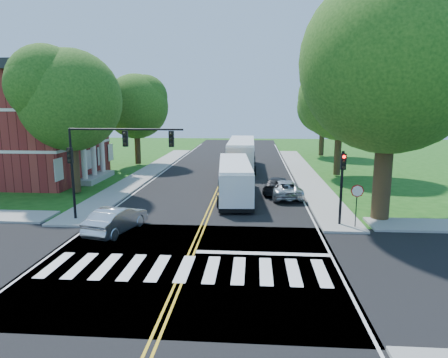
# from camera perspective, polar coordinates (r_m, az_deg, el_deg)

# --- Properties ---
(ground) EXTENTS (140.00, 140.00, 0.00)m
(ground) POSITION_cam_1_polar(r_m,az_deg,el_deg) (18.76, -5.35, -12.05)
(ground) COLOR #164C13
(ground) RESTS_ON ground
(road) EXTENTS (14.00, 96.00, 0.01)m
(road) POSITION_cam_1_polar(r_m,az_deg,el_deg) (35.92, -0.57, -1.00)
(road) COLOR black
(road) RESTS_ON ground
(cross_road) EXTENTS (60.00, 12.00, 0.01)m
(cross_road) POSITION_cam_1_polar(r_m,az_deg,el_deg) (18.76, -5.35, -12.03)
(cross_road) COLOR black
(cross_road) RESTS_ON ground
(center_line) EXTENTS (0.36, 70.00, 0.01)m
(center_line) POSITION_cam_1_polar(r_m,az_deg,el_deg) (39.83, -0.08, 0.16)
(center_line) COLOR gold
(center_line) RESTS_ON road
(edge_line_w) EXTENTS (0.12, 70.00, 0.01)m
(edge_line_w) POSITION_cam_1_polar(r_m,az_deg,el_deg) (40.91, -9.62, 0.29)
(edge_line_w) COLOR silver
(edge_line_w) RESTS_ON road
(edge_line_e) EXTENTS (0.12, 70.00, 0.01)m
(edge_line_e) POSITION_cam_1_polar(r_m,az_deg,el_deg) (39.90, 9.70, 0.03)
(edge_line_e) COLOR silver
(edge_line_e) RESTS_ON road
(crosswalk) EXTENTS (12.60, 3.00, 0.01)m
(crosswalk) POSITION_cam_1_polar(r_m,az_deg,el_deg) (18.30, -5.62, -12.60)
(crosswalk) COLOR silver
(crosswalk) RESTS_ON road
(stop_bar) EXTENTS (6.60, 0.40, 0.01)m
(stop_bar) POSITION_cam_1_polar(r_m,az_deg,el_deg) (20.01, 5.54, -10.53)
(stop_bar) COLOR silver
(stop_bar) RESTS_ON road
(sidewalk_nw) EXTENTS (2.60, 40.00, 0.15)m
(sidewalk_nw) POSITION_cam_1_polar(r_m,az_deg,el_deg) (44.14, -10.59, 1.08)
(sidewalk_nw) COLOR gray
(sidewalk_nw) RESTS_ON ground
(sidewalk_ne) EXTENTS (2.60, 40.00, 0.15)m
(sidewalk_ne) POSITION_cam_1_polar(r_m,az_deg,el_deg) (42.99, 11.33, 0.81)
(sidewalk_ne) COLOR gray
(sidewalk_ne) RESTS_ON ground
(tree_ne_big) EXTENTS (10.80, 10.80, 14.91)m
(tree_ne_big) POSITION_cam_1_polar(r_m,az_deg,el_deg) (26.42, 22.73, 15.03)
(tree_ne_big) COLOR #362615
(tree_ne_big) RESTS_ON ground
(tree_west_near) EXTENTS (8.00, 8.00, 11.40)m
(tree_west_near) POSITION_cam_1_polar(r_m,az_deg,el_deg) (34.29, -21.07, 10.41)
(tree_west_near) COLOR #362615
(tree_west_near) RESTS_ON ground
(tree_west_far) EXTENTS (7.60, 7.60, 10.67)m
(tree_west_far) POSITION_cam_1_polar(r_m,az_deg,el_deg) (49.11, -12.45, 10.07)
(tree_west_far) COLOR #362615
(tree_west_far) RESTS_ON ground
(tree_east_mid) EXTENTS (8.40, 8.40, 11.93)m
(tree_east_mid) POSITION_cam_1_polar(r_m,az_deg,el_deg) (41.94, 16.31, 11.04)
(tree_east_mid) COLOR #362615
(tree_east_mid) RESTS_ON ground
(tree_east_far) EXTENTS (7.20, 7.20, 10.34)m
(tree_east_far) POSITION_cam_1_polar(r_m,az_deg,el_deg) (57.85, 13.97, 9.91)
(tree_east_far) COLOR #362615
(tree_east_far) RESTS_ON ground
(signal_nw) EXTENTS (7.15, 0.46, 5.66)m
(signal_nw) POSITION_cam_1_polar(r_m,az_deg,el_deg) (25.27, -16.28, 3.73)
(signal_nw) COLOR black
(signal_nw) RESTS_ON ground
(signal_ne) EXTENTS (0.30, 0.46, 4.40)m
(signal_ne) POSITION_cam_1_polar(r_m,az_deg,el_deg) (24.44, 16.52, 0.14)
(signal_ne) COLOR black
(signal_ne) RESTS_ON ground
(stop_sign) EXTENTS (0.76, 0.08, 2.53)m
(stop_sign) POSITION_cam_1_polar(r_m,az_deg,el_deg) (24.37, 18.47, -2.24)
(stop_sign) COLOR black
(stop_sign) RESTS_ON ground
(bus_lead) EXTENTS (3.25, 11.12, 2.83)m
(bus_lead) POSITION_cam_1_polar(r_m,az_deg,el_deg) (31.41, 1.52, 0.11)
(bus_lead) COLOR white
(bus_lead) RESTS_ON road
(bus_follow) EXTENTS (3.23, 12.97, 3.35)m
(bus_follow) POSITION_cam_1_polar(r_m,az_deg,el_deg) (44.87, 2.52, 3.61)
(bus_follow) COLOR white
(bus_follow) RESTS_ON road
(hatchback) EXTENTS (2.62, 4.76, 1.49)m
(hatchback) POSITION_cam_1_polar(r_m,az_deg,el_deg) (23.69, -15.10, -5.60)
(hatchback) COLOR silver
(hatchback) RESTS_ON road
(suv) EXTENTS (2.69, 5.13, 1.38)m
(suv) POSITION_cam_1_polar(r_m,az_deg,el_deg) (31.75, 8.65, -1.38)
(suv) COLOR silver
(suv) RESTS_ON road
(dark_sedan) EXTENTS (2.84, 4.87, 1.33)m
(dark_sedan) POSITION_cam_1_polar(r_m,az_deg,el_deg) (33.15, 7.65, -0.89)
(dark_sedan) COLOR black
(dark_sedan) RESTS_ON road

